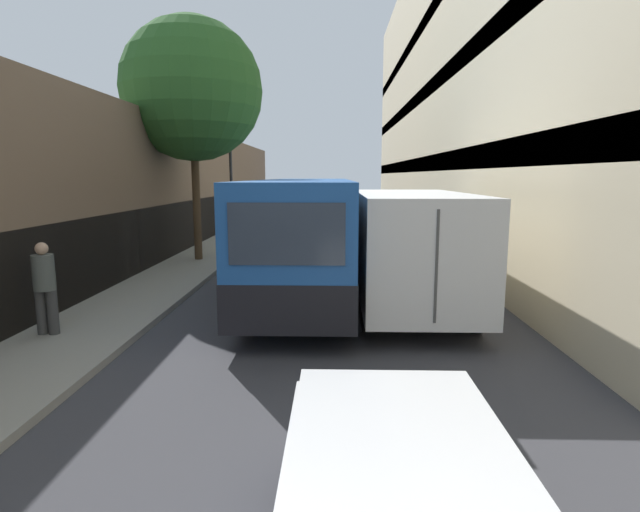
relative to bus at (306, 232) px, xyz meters
name	(u,v)px	position (x,y,z in m)	size (l,w,h in m)	color
ground_plane	(330,280)	(0.67, 1.13, -1.63)	(150.00, 150.00, 0.00)	#38383D
sidewalk_left	(173,277)	(-4.21, 1.13, -1.56)	(2.33, 60.00, 0.14)	gray
building_left_shopfront	(96,200)	(-6.47, 1.13, 0.81)	(2.40, 60.00, 5.36)	brown
building_right_apartment	(524,24)	(6.15, 1.13, 5.80)	(2.40, 60.00, 14.91)	beige
bus	(306,232)	(0.00, 0.00, 0.00)	(2.45, 11.34, 3.07)	#1E519E
box_truck	(405,243)	(2.60, -1.47, -0.11)	(2.45, 8.15, 2.79)	silver
panel_van	(295,217)	(-1.23, 12.22, -0.58)	(1.88, 4.74, 1.87)	silver
pedestrian	(45,285)	(-4.75, -4.76, -0.53)	(0.42, 0.40, 1.80)	#383838
street_lamp	(230,124)	(-3.29, 5.96, 3.57)	(0.36, 0.80, 7.39)	#38383D
street_tree_left	(192,90)	(-4.21, 4.12, 4.52)	(4.95, 4.95, 8.50)	#4C3823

